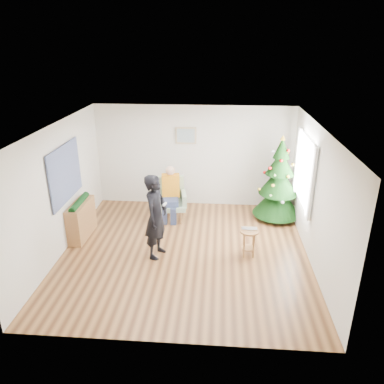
# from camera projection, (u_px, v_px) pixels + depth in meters

# --- Properties ---
(floor) EXTENTS (5.00, 5.00, 0.00)m
(floor) POSITION_uv_depth(u_px,v_px,m) (185.00, 252.00, 7.73)
(floor) COLOR brown
(floor) RESTS_ON ground
(ceiling) EXTENTS (5.00, 5.00, 0.00)m
(ceiling) POSITION_uv_depth(u_px,v_px,m) (184.00, 128.00, 6.74)
(ceiling) COLOR white
(ceiling) RESTS_ON wall_back
(wall_back) EXTENTS (5.00, 0.00, 5.00)m
(wall_back) POSITION_uv_depth(u_px,v_px,m) (194.00, 157.00, 9.54)
(wall_back) COLOR silver
(wall_back) RESTS_ON floor
(wall_front) EXTENTS (5.00, 0.00, 5.00)m
(wall_front) POSITION_uv_depth(u_px,v_px,m) (166.00, 267.00, 4.93)
(wall_front) COLOR silver
(wall_front) RESTS_ON floor
(wall_left) EXTENTS (0.00, 5.00, 5.00)m
(wall_left) POSITION_uv_depth(u_px,v_px,m) (59.00, 190.00, 7.41)
(wall_left) COLOR silver
(wall_left) RESTS_ON floor
(wall_right) EXTENTS (0.00, 5.00, 5.00)m
(wall_right) POSITION_uv_depth(u_px,v_px,m) (316.00, 198.00, 7.05)
(wall_right) COLOR silver
(wall_right) RESTS_ON floor
(window_panel) EXTENTS (0.04, 1.30, 1.40)m
(window_panel) POSITION_uv_depth(u_px,v_px,m) (305.00, 171.00, 7.90)
(window_panel) COLOR white
(window_panel) RESTS_ON wall_right
(curtains) EXTENTS (0.05, 1.75, 1.50)m
(curtains) POSITION_uv_depth(u_px,v_px,m) (304.00, 171.00, 7.90)
(curtains) COLOR white
(curtains) RESTS_ON wall_right
(christmas_tree) EXTENTS (1.15, 1.15, 2.08)m
(christmas_tree) POSITION_uv_depth(u_px,v_px,m) (279.00, 182.00, 8.88)
(christmas_tree) COLOR #3F2816
(christmas_tree) RESTS_ON floor
(stool) EXTENTS (0.38, 0.38, 0.57)m
(stool) POSITION_uv_depth(u_px,v_px,m) (249.00, 243.00, 7.51)
(stool) COLOR brown
(stool) RESTS_ON floor
(laptop) EXTENTS (0.31, 0.20, 0.02)m
(laptop) POSITION_uv_depth(u_px,v_px,m) (250.00, 230.00, 7.40)
(laptop) COLOR silver
(laptop) RESTS_ON stool
(armchair) EXTENTS (0.84, 0.79, 1.00)m
(armchair) POSITION_uv_depth(u_px,v_px,m) (170.00, 204.00, 9.08)
(armchair) COLOR gray
(armchair) RESTS_ON floor
(seated_person) EXTENTS (0.46, 0.64, 1.31)m
(seated_person) POSITION_uv_depth(u_px,v_px,m) (170.00, 193.00, 8.92)
(seated_person) COLOR navy
(seated_person) RESTS_ON armchair
(standing_man) EXTENTS (0.57, 0.72, 1.73)m
(standing_man) POSITION_uv_depth(u_px,v_px,m) (156.00, 217.00, 7.30)
(standing_man) COLOR black
(standing_man) RESTS_ON floor
(game_controller) EXTENTS (0.07, 0.13, 0.04)m
(game_controller) POSITION_uv_depth(u_px,v_px,m) (165.00, 204.00, 7.15)
(game_controller) COLOR white
(game_controller) RESTS_ON standing_man
(console) EXTENTS (0.33, 1.01, 0.80)m
(console) POSITION_uv_depth(u_px,v_px,m) (81.00, 220.00, 8.20)
(console) COLOR brown
(console) RESTS_ON floor
(garland) EXTENTS (0.14, 0.90, 0.14)m
(garland) POSITION_uv_depth(u_px,v_px,m) (79.00, 202.00, 8.05)
(garland) COLOR black
(garland) RESTS_ON console
(tapestry) EXTENTS (0.03, 1.50, 1.15)m
(tapestry) POSITION_uv_depth(u_px,v_px,m) (65.00, 173.00, 7.59)
(tapestry) COLOR black
(tapestry) RESTS_ON wall_left
(framed_picture) EXTENTS (0.52, 0.05, 0.42)m
(framed_picture) POSITION_uv_depth(u_px,v_px,m) (186.00, 136.00, 9.31)
(framed_picture) COLOR tan
(framed_picture) RESTS_ON wall_back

